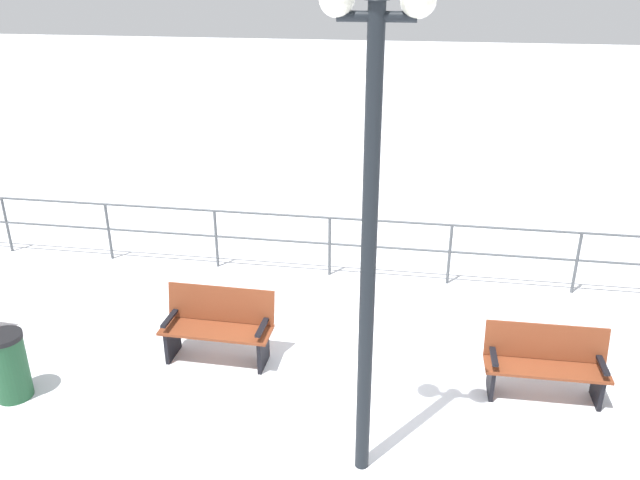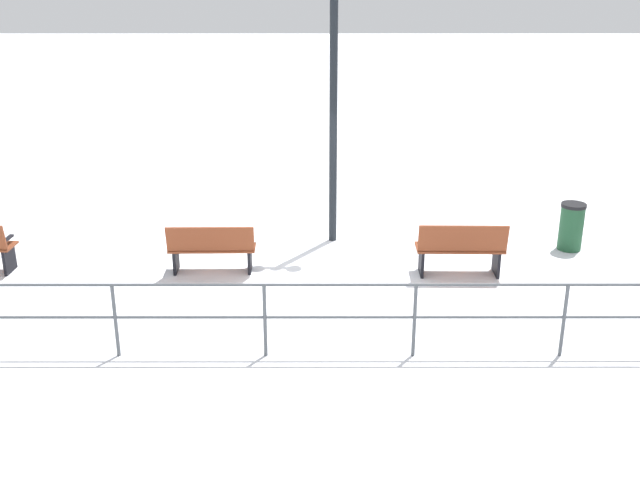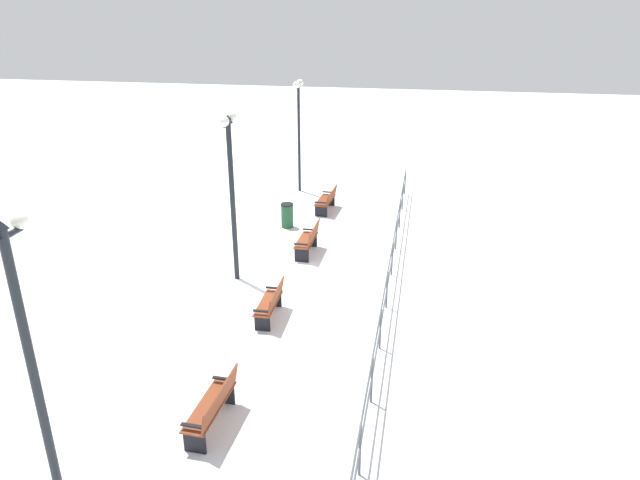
{
  "view_description": "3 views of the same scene",
  "coord_description": "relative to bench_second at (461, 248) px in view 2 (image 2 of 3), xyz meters",
  "views": [
    {
      "loc": [
        6.71,
        0.43,
        4.85
      ],
      "look_at": [
        -2.04,
        -1.01,
        1.0
      ],
      "focal_mm": 35.53,
      "sensor_mm": 36.0,
      "label": 1
    },
    {
      "loc": [
        -11.95,
        0.27,
        5.11
      ],
      "look_at": [
        -1.25,
        0.26,
        1.05
      ],
      "focal_mm": 42.84,
      "sensor_mm": 36.0,
      "label": 2
    },
    {
      "loc": [
        -3.62,
        14.62,
        7.49
      ],
      "look_at": [
        -0.75,
        -1.0,
        0.96
      ],
      "focal_mm": 32.8,
      "sensor_mm": 36.0,
      "label": 3
    }
  ],
  "objects": [
    {
      "name": "waterfront_railing",
      "position": [
        -2.7,
        2.07,
        0.22
      ],
      "size": [
        0.05,
        17.89,
        1.06
      ],
      "color": "#4C5156",
      "rests_on": "ground"
    },
    {
      "name": "lamppost_middle",
      "position": [
        1.7,
        2.09,
        2.66
      ],
      "size": [
        0.28,
        0.91,
        4.76
      ],
      "color": "black",
      "rests_on": "ground"
    },
    {
      "name": "bench_second",
      "position": [
        0.0,
        0.0,
        0.0
      ],
      "size": [
        0.58,
        1.47,
        0.96
      ],
      "rotation": [
        0.0,
        0.0,
        -0.02
      ],
      "color": "brown",
      "rests_on": "ground"
    },
    {
      "name": "bench_third",
      "position": [
        0.12,
        4.15,
        -0.03
      ],
      "size": [
        0.51,
        1.46,
        0.89
      ],
      "rotation": [
        0.0,
        0.0,
        0.02
      ],
      "color": "brown",
      "rests_on": "ground"
    },
    {
      "name": "trash_bin",
      "position": [
        1.22,
        -2.22,
        -0.05
      ],
      "size": [
        0.45,
        0.45,
        0.87
      ],
      "color": "#1E4C2D",
      "rests_on": "ground"
    },
    {
      "name": "ground_plane",
      "position": [
        0.19,
        2.07,
        -0.49
      ],
      "size": [
        80.0,
        80.0,
        0.0
      ],
      "primitive_type": "plane",
      "color": "white",
      "rests_on": "ground"
    }
  ]
}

